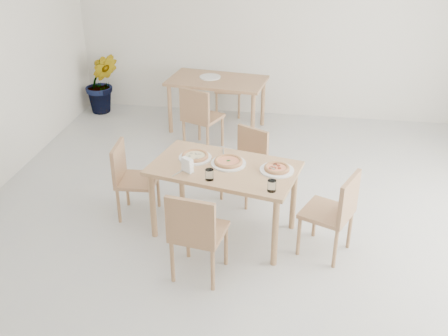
# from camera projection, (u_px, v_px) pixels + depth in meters

# --- Properties ---
(main_table) EXTENTS (1.53, 1.07, 0.75)m
(main_table) POSITION_uv_depth(u_px,v_px,m) (224.00, 175.00, 5.06)
(main_table) COLOR tan
(main_table) RESTS_ON ground
(chair_south) EXTENTS (0.50, 0.50, 0.88)m
(chair_south) POSITION_uv_depth(u_px,v_px,m) (196.00, 231.00, 4.48)
(chair_south) COLOR #A07250
(chair_south) RESTS_ON ground
(chair_north) EXTENTS (0.54, 0.54, 0.80)m
(chair_north) POSITION_uv_depth(u_px,v_px,m) (247.00, 159.00, 5.80)
(chair_north) COLOR #A07250
(chair_north) RESTS_ON ground
(chair_west) EXTENTS (0.43, 0.43, 0.82)m
(chair_west) POSITION_uv_depth(u_px,v_px,m) (130.00, 175.00, 5.45)
(chair_west) COLOR #A07250
(chair_west) RESTS_ON ground
(chair_east) EXTENTS (0.56, 0.56, 0.86)m
(chair_east) POSITION_uv_depth(u_px,v_px,m) (336.00, 209.00, 4.81)
(chair_east) COLOR #A07250
(chair_east) RESTS_ON ground
(plate_margherita) EXTENTS (0.34, 0.34, 0.02)m
(plate_margherita) POSITION_uv_depth(u_px,v_px,m) (228.00, 163.00, 5.06)
(plate_margherita) COLOR white
(plate_margherita) RESTS_ON main_table
(plate_mushroom) EXTENTS (0.33, 0.33, 0.02)m
(plate_mushroom) POSITION_uv_depth(u_px,v_px,m) (195.00, 158.00, 5.17)
(plate_mushroom) COLOR white
(plate_mushroom) RESTS_ON main_table
(plate_pepperoni) EXTENTS (0.32, 0.32, 0.02)m
(plate_pepperoni) POSITION_uv_depth(u_px,v_px,m) (277.00, 170.00, 4.94)
(plate_pepperoni) COLOR white
(plate_pepperoni) RESTS_ON main_table
(pizza_margherita) EXTENTS (0.32, 0.32, 0.03)m
(pizza_margherita) POSITION_uv_depth(u_px,v_px,m) (228.00, 161.00, 5.05)
(pizza_margherita) COLOR tan
(pizza_margherita) RESTS_ON plate_margherita
(pizza_mushroom) EXTENTS (0.28, 0.28, 0.03)m
(pizza_mushroom) POSITION_uv_depth(u_px,v_px,m) (195.00, 156.00, 5.16)
(pizza_mushroom) COLOR tan
(pizza_mushroom) RESTS_ON plate_mushroom
(pizza_pepperoni) EXTENTS (0.25, 0.25, 0.03)m
(pizza_pepperoni) POSITION_uv_depth(u_px,v_px,m) (277.00, 168.00, 4.92)
(pizza_pepperoni) COLOR tan
(pizza_pepperoni) RESTS_ON plate_pepperoni
(tumbler_a) EXTENTS (0.08, 0.08, 0.10)m
(tumbler_a) POSITION_uv_depth(u_px,v_px,m) (209.00, 175.00, 4.77)
(tumbler_a) COLOR white
(tumbler_a) RESTS_ON main_table
(tumbler_b) EXTENTS (0.08, 0.08, 0.10)m
(tumbler_b) POSITION_uv_depth(u_px,v_px,m) (272.00, 186.00, 4.59)
(tumbler_b) COLOR white
(tumbler_b) RESTS_ON main_table
(napkin_holder) EXTENTS (0.14, 0.13, 0.14)m
(napkin_holder) POSITION_uv_depth(u_px,v_px,m) (187.00, 166.00, 4.89)
(napkin_holder) COLOR silver
(napkin_holder) RESTS_ON main_table
(fork_a) EXTENTS (0.10, 0.17, 0.01)m
(fork_a) POSITION_uv_depth(u_px,v_px,m) (179.00, 173.00, 4.90)
(fork_a) COLOR silver
(fork_a) RESTS_ON main_table
(fork_b) EXTENTS (0.04, 0.17, 0.01)m
(fork_b) POSITION_uv_depth(u_px,v_px,m) (223.00, 152.00, 5.29)
(fork_b) COLOR silver
(fork_b) RESTS_ON main_table
(second_table) EXTENTS (1.44, 0.94, 0.75)m
(second_table) POSITION_uv_depth(u_px,v_px,m) (217.00, 86.00, 7.42)
(second_table) COLOR #A07250
(second_table) RESTS_ON ground
(chair_back_s) EXTENTS (0.57, 0.57, 0.88)m
(chair_back_s) POSITION_uv_depth(u_px,v_px,m) (200.00, 115.00, 6.83)
(chair_back_s) COLOR #A07250
(chair_back_s) RESTS_ON ground
(chair_back_n) EXTENTS (0.41, 0.41, 0.81)m
(chair_back_n) POSITION_uv_depth(u_px,v_px,m) (230.00, 83.00, 8.08)
(chair_back_n) COLOR #A07250
(chair_back_n) RESTS_ON ground
(plate_empty) EXTENTS (0.30, 0.30, 0.02)m
(plate_empty) POSITION_uv_depth(u_px,v_px,m) (210.00, 77.00, 7.44)
(plate_empty) COLOR white
(plate_empty) RESTS_ON second_table
(potted_plant) EXTENTS (0.63, 0.57, 0.94)m
(potted_plant) POSITION_uv_depth(u_px,v_px,m) (102.00, 83.00, 8.09)
(potted_plant) COLOR #1B5B21
(potted_plant) RESTS_ON ground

